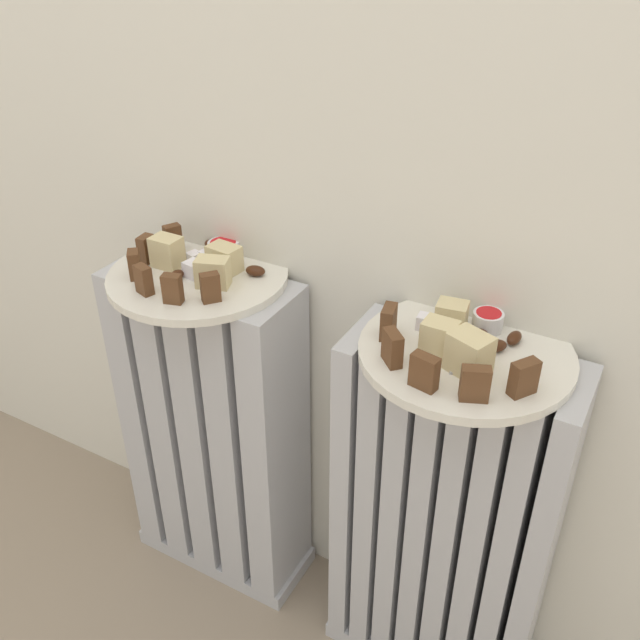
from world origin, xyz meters
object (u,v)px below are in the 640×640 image
object	(u,v)px
radiator_right	(443,526)
fork	(453,348)
jam_bowl_left	(223,248)
jam_bowl_right	(488,320)
radiator_left	(215,435)
plate_right	(466,353)
plate_left	(198,276)

from	to	relation	value
radiator_right	fork	size ratio (longest dim) A/B	6.66
jam_bowl_left	jam_bowl_right	bearing A→B (deg)	-0.76
jam_bowl_left	jam_bowl_right	distance (m)	0.42
radiator_left	fork	size ratio (longest dim) A/B	6.66
radiator_right	jam_bowl_left	distance (m)	0.53
plate_right	radiator_left	bearing A→B (deg)	-180.00
radiator_left	jam_bowl_right	bearing A→B (deg)	7.74
radiator_right	plate_left	world-z (taller)	plate_left
plate_left	plate_right	xyz separation A→B (m)	(0.41, 0.00, 0.00)
jam_bowl_left	jam_bowl_right	world-z (taller)	same
radiator_right	jam_bowl_left	world-z (taller)	jam_bowl_left
radiator_right	jam_bowl_right	bearing A→B (deg)	82.49
jam_bowl_left	fork	bearing A→B (deg)	-10.22
jam_bowl_right	fork	size ratio (longest dim) A/B	0.44
jam_bowl_left	radiator_left	bearing A→B (deg)	-92.13
plate_left	jam_bowl_right	bearing A→B (deg)	7.74
jam_bowl_right	fork	xyz separation A→B (m)	(-0.02, -0.07, -0.01)
radiator_left	jam_bowl_left	xyz separation A→B (m)	(0.00, 0.06, 0.33)
jam_bowl_right	plate_right	bearing A→B (deg)	-97.51
plate_left	plate_right	size ratio (longest dim) A/B	1.00
fork	jam_bowl_right	bearing A→B (deg)	71.52
radiator_right	radiator_left	bearing A→B (deg)	-180.00
plate_right	fork	xyz separation A→B (m)	(-0.01, -0.01, 0.01)
fork	plate_right	bearing A→B (deg)	31.07
plate_left	jam_bowl_left	size ratio (longest dim) A/B	5.59
jam_bowl_right	fork	distance (m)	0.07
fork	radiator_left	bearing A→B (deg)	178.74
jam_bowl_right	jam_bowl_left	bearing A→B (deg)	179.24
radiator_left	plate_right	bearing A→B (deg)	0.00
plate_right	jam_bowl_left	bearing A→B (deg)	171.32
radiator_left	plate_right	xyz separation A→B (m)	(0.41, 0.00, 0.31)
plate_right	fork	bearing A→B (deg)	-148.93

